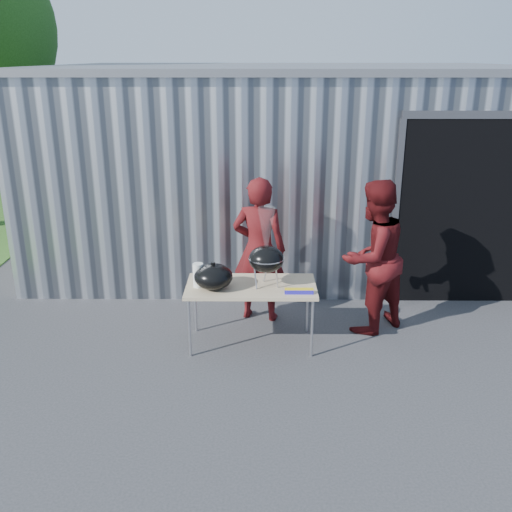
{
  "coord_description": "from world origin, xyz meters",
  "views": [
    {
      "loc": [
        0.24,
        -5.69,
        3.25
      ],
      "look_at": [
        0.2,
        0.56,
        1.05
      ],
      "focal_mm": 40.0,
      "sensor_mm": 36.0,
      "label": 1
    }
  ],
  "objects_px": {
    "person_cook": "(259,250)",
    "person_bystander": "(373,257)",
    "kettle_grill": "(266,251)",
    "folding_table": "(251,288)"
  },
  "relations": [
    {
      "from": "kettle_grill",
      "to": "person_bystander",
      "type": "bearing_deg",
      "value": 18.76
    },
    {
      "from": "kettle_grill",
      "to": "person_bystander",
      "type": "xyz_separation_m",
      "value": [
        1.29,
        0.44,
        -0.23
      ]
    },
    {
      "from": "folding_table",
      "to": "person_cook",
      "type": "relative_size",
      "value": 0.8
    },
    {
      "from": "person_cook",
      "to": "person_bystander",
      "type": "bearing_deg",
      "value": 179.18
    },
    {
      "from": "folding_table",
      "to": "kettle_grill",
      "type": "height_order",
      "value": "kettle_grill"
    },
    {
      "from": "person_cook",
      "to": "person_bystander",
      "type": "distance_m",
      "value": 1.41
    },
    {
      "from": "folding_table",
      "to": "kettle_grill",
      "type": "xyz_separation_m",
      "value": [
        0.17,
        -0.03,
        0.47
      ]
    },
    {
      "from": "person_bystander",
      "to": "person_cook",
      "type": "bearing_deg",
      "value": -49.5
    },
    {
      "from": "folding_table",
      "to": "person_cook",
      "type": "xyz_separation_m",
      "value": [
        0.09,
        0.73,
        0.22
      ]
    },
    {
      "from": "kettle_grill",
      "to": "person_cook",
      "type": "distance_m",
      "value": 0.8
    }
  ]
}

